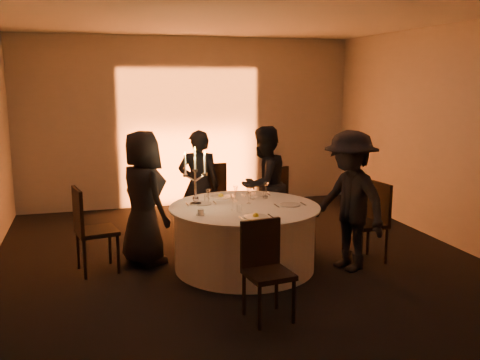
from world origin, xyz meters
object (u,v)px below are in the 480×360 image
object	(u,v)px
coffee_cup	(201,212)
candelabra	(195,185)
chair_back_right	(271,197)
guest_back_right	(264,185)
guest_left	(143,198)
chair_left	(89,225)
chair_right	(371,217)
chair_front	(265,264)
guest_right	(350,201)
banquet_table	(245,237)
guest_back_left	(199,186)
chair_back_left	(210,193)

from	to	relation	value
coffee_cup	candelabra	bearing A→B (deg)	85.48
coffee_cup	candelabra	distance (m)	0.54
chair_back_right	guest_back_right	bearing A→B (deg)	18.59
chair_back_right	guest_left	distance (m)	2.02
chair_left	chair_right	bearing A→B (deg)	-110.39
chair_left	chair_right	world-z (taller)	chair_left
chair_back_right	chair_front	size ratio (longest dim) A/B	1.09
guest_right	guest_left	bearing A→B (deg)	-127.93
banquet_table	chair_right	world-z (taller)	chair_right
chair_front	guest_back_right	xyz separation A→B (m)	(0.76, 2.33, 0.29)
guest_back_right	banquet_table	bearing A→B (deg)	30.19
chair_left	guest_back_left	distance (m)	1.76
guest_back_left	guest_back_right	distance (m)	0.90
chair_front	chair_back_left	bearing A→B (deg)	80.20
chair_left	guest_right	size ratio (longest dim) A/B	0.61
guest_left	guest_right	size ratio (longest dim) A/B	0.99
chair_back_left	guest_back_left	xyz separation A→B (m)	(-0.24, -0.40, 0.19)
guest_right	guest_back_right	bearing A→B (deg)	-172.30
guest_left	guest_back_right	bearing A→B (deg)	-99.13
chair_left	chair_front	xyz separation A→B (m)	(1.61, -1.69, -0.05)
guest_back_left	guest_left	bearing A→B (deg)	54.24
guest_left	guest_back_left	bearing A→B (deg)	-73.70
chair_right	guest_back_right	world-z (taller)	guest_back_right
chair_back_right	chair_right	world-z (taller)	chair_back_right
chair_back_left	chair_left	bearing A→B (deg)	38.74
guest_right	chair_back_left	bearing A→B (deg)	-165.22
chair_left	guest_right	distance (m)	3.08
banquet_table	chair_back_right	size ratio (longest dim) A/B	1.76
guest_left	chair_back_left	bearing A→B (deg)	-68.35
guest_right	coffee_cup	bearing A→B (deg)	-110.33
chair_back_right	coffee_cup	distance (m)	1.99
guest_left	coffee_cup	size ratio (longest dim) A/B	15.05
chair_back_left	guest_right	world-z (taller)	guest_right
guest_back_right	guest_right	xyz separation A→B (m)	(0.63, -1.35, 0.02)
chair_left	guest_left	distance (m)	0.72
guest_left	guest_back_left	world-z (taller)	guest_left
banquet_table	chair_front	bearing A→B (deg)	-98.10
chair_left	candelabra	distance (m)	1.33
chair_left	guest_right	bearing A→B (deg)	-115.05
chair_left	chair_right	distance (m)	3.44
guest_back_left	coffee_cup	bearing A→B (deg)	92.78
chair_back_left	guest_back_left	size ratio (longest dim) A/B	0.67
chair_back_left	candelabra	size ratio (longest dim) A/B	1.49
chair_back_right	guest_left	xyz separation A→B (m)	(-1.89, -0.67, 0.25)
coffee_cup	chair_right	bearing A→B (deg)	2.40
chair_left	chair_front	distance (m)	2.33
chair_front	guest_back_left	size ratio (longest dim) A/B	0.60
chair_right	guest_back_right	bearing A→B (deg)	-145.38
banquet_table	guest_left	distance (m)	1.33
chair_back_left	guest_right	bearing A→B (deg)	123.84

